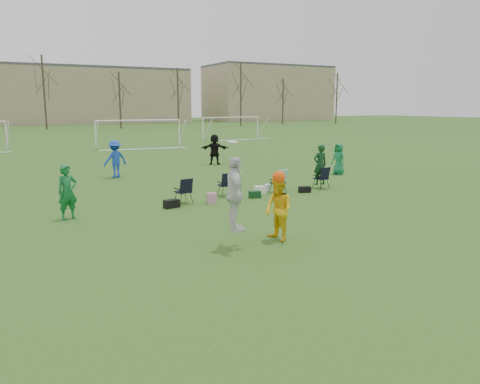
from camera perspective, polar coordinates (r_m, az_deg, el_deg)
ground at (r=11.70m, az=11.32°, el=-7.92°), size 260.00×260.00×0.00m
fielder_green_near at (r=16.12m, az=-20.29°, el=-0.01°), size 0.75×0.60×1.80m
fielder_blue at (r=24.88m, az=-14.98°, el=3.90°), size 1.38×1.00×1.92m
fielder_green_far at (r=25.72m, az=11.93°, el=3.98°), size 0.66×0.90×1.69m
fielder_black at (r=29.57m, az=-3.12°, el=5.22°), size 1.82×1.35×1.90m
center_contest at (r=12.35m, az=2.04°, el=-1.13°), size 2.10×1.22×2.78m
sideline_setup at (r=19.74m, az=3.76°, el=1.52°), size 7.97×1.70×1.96m
goal_mid at (r=42.13m, az=-12.26°, el=7.88°), size 7.40×0.63×2.46m
goal_right at (r=52.02m, az=-1.06°, el=8.56°), size 7.35×1.14×2.46m
tree_line at (r=78.82m, az=-22.46°, el=10.74°), size 110.28×3.28×11.40m
building_row at (r=105.55m, az=-20.23°, el=11.11°), size 126.00×16.00×13.00m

